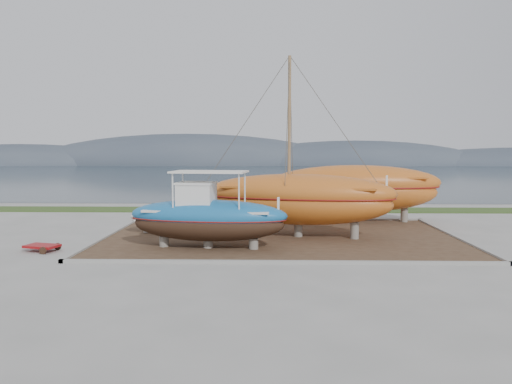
# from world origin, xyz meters

# --- Properties ---
(ground) EXTENTS (140.00, 140.00, 0.00)m
(ground) POSITION_xyz_m (0.00, 0.00, 0.00)
(ground) COLOR gray
(ground) RESTS_ON ground
(dirt_patch) EXTENTS (18.00, 12.00, 0.06)m
(dirt_patch) POSITION_xyz_m (0.00, 4.00, 0.03)
(dirt_patch) COLOR #422D1E
(dirt_patch) RESTS_ON ground
(curb_frame) EXTENTS (18.60, 12.60, 0.15)m
(curb_frame) POSITION_xyz_m (0.00, 4.00, 0.07)
(curb_frame) COLOR gray
(curb_frame) RESTS_ON ground
(grass_strip) EXTENTS (44.00, 3.00, 0.08)m
(grass_strip) POSITION_xyz_m (0.00, 15.50, 0.04)
(grass_strip) COLOR #284219
(grass_strip) RESTS_ON ground
(sea) EXTENTS (260.00, 100.00, 0.04)m
(sea) POSITION_xyz_m (0.00, 70.00, 0.00)
(sea) COLOR #182831
(sea) RESTS_ON ground
(mountain_ridge) EXTENTS (200.00, 36.00, 20.00)m
(mountain_ridge) POSITION_xyz_m (0.00, 125.00, 0.00)
(mountain_ridge) COLOR #333D49
(mountain_ridge) RESTS_ON ground
(blue_caique) EXTENTS (7.62, 3.15, 3.57)m
(blue_caique) POSITION_xyz_m (-3.44, 0.90, 1.84)
(blue_caique) COLOR #19629E
(blue_caique) RESTS_ON dirt_patch
(white_dinghy) EXTENTS (4.52, 3.07, 1.27)m
(white_dinghy) POSITION_xyz_m (-6.17, 5.50, 0.70)
(white_dinghy) COLOR silver
(white_dinghy) RESTS_ON dirt_patch
(orange_sailboat) EXTENTS (10.42, 4.88, 9.34)m
(orange_sailboat) POSITION_xyz_m (0.93, 3.98, 4.73)
(orange_sailboat) COLOR #B2591B
(orange_sailboat) RESTS_ON dirt_patch
(orange_bare_hull) EXTENTS (10.70, 3.60, 3.47)m
(orange_bare_hull) POSITION_xyz_m (4.86, 9.49, 1.79)
(orange_bare_hull) COLOR #B2591B
(orange_bare_hull) RESTS_ON dirt_patch
(red_trailer) EXTENTS (2.36, 1.60, 0.31)m
(red_trailer) POSITION_xyz_m (-10.93, 0.14, 0.15)
(red_trailer) COLOR #A01214
(red_trailer) RESTS_ON ground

